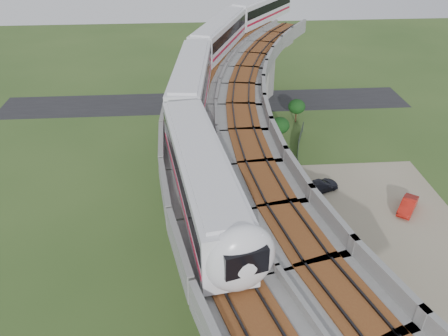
# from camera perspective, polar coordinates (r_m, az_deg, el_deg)

# --- Properties ---
(ground) EXTENTS (160.00, 160.00, 0.00)m
(ground) POSITION_cam_1_polar(r_m,az_deg,el_deg) (40.38, -0.75, -8.37)
(ground) COLOR #355220
(ground) RESTS_ON ground
(dirt_lot) EXTENTS (18.00, 26.00, 0.04)m
(dirt_lot) POSITION_cam_1_polar(r_m,az_deg,el_deg) (41.88, 19.16, -8.76)
(dirt_lot) COLOR gray
(dirt_lot) RESTS_ON ground
(asphalt_road) EXTENTS (60.00, 8.00, 0.03)m
(asphalt_road) POSITION_cam_1_polar(r_m,az_deg,el_deg) (66.19, -2.36, 8.57)
(asphalt_road) COLOR #232326
(asphalt_road) RESTS_ON ground
(viaduct) EXTENTS (19.58, 73.98, 11.40)m
(viaduct) POSITION_cam_1_polar(r_m,az_deg,el_deg) (35.63, 5.34, 3.17)
(viaduct) COLOR #99968E
(viaduct) RESTS_ON ground
(metro_train) EXTENTS (17.97, 59.94, 3.64)m
(metro_train) POSITION_cam_1_polar(r_m,az_deg,el_deg) (45.53, 0.30, 14.21)
(metro_train) COLOR silver
(metro_train) RESTS_ON ground
(fence) EXTENTS (3.87, 38.73, 1.50)m
(fence) POSITION_cam_1_polar(r_m,az_deg,el_deg) (41.48, 12.91, -6.74)
(fence) COLOR #2D382D
(fence) RESTS_ON ground
(tree_0) EXTENTS (2.30, 2.30, 3.28)m
(tree_0) POSITION_cam_1_polar(r_m,az_deg,el_deg) (59.83, 9.48, 7.93)
(tree_0) COLOR #382314
(tree_0) RESTS_ON ground
(tree_1) EXTENTS (2.37, 2.37, 3.36)m
(tree_1) POSITION_cam_1_polar(r_m,az_deg,el_deg) (54.14, 7.32, 5.53)
(tree_1) COLOR #382314
(tree_1) RESTS_ON ground
(tree_2) EXTENTS (3.07, 3.07, 3.71)m
(tree_2) POSITION_cam_1_polar(r_m,az_deg,el_deg) (47.01, 6.85, 1.33)
(tree_2) COLOR #382314
(tree_2) RESTS_ON ground
(tree_3) EXTENTS (2.28, 2.28, 3.36)m
(tree_3) POSITION_cam_1_polar(r_m,az_deg,el_deg) (39.44, 8.38, -5.47)
(tree_3) COLOR #382314
(tree_3) RESTS_ON ground
(tree_4) EXTENTS (2.18, 2.18, 2.52)m
(tree_4) POSITION_cam_1_polar(r_m,az_deg,el_deg) (34.02, 14.35, -15.46)
(tree_4) COLOR #382314
(tree_4) RESTS_ON ground
(car_white) EXTENTS (2.64, 4.15, 1.31)m
(car_white) POSITION_cam_1_polar(r_m,az_deg,el_deg) (37.44, 13.81, -11.97)
(car_white) COLOR silver
(car_white) RESTS_ON dirt_lot
(car_red) EXTENTS (3.24, 3.69, 1.21)m
(car_red) POSITION_cam_1_polar(r_m,az_deg,el_deg) (46.11, 22.89, -4.52)
(car_red) COLOR red
(car_red) RESTS_ON dirt_lot
(car_dark) EXTENTS (4.59, 3.34, 1.24)m
(car_dark) POSITION_cam_1_polar(r_m,az_deg,el_deg) (46.35, 12.40, -2.27)
(car_dark) COLOR black
(car_dark) RESTS_ON dirt_lot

